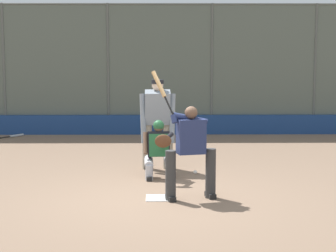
# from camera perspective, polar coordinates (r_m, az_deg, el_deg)

# --- Properties ---
(ground_plane) EXTENTS (160.00, 160.00, 0.00)m
(ground_plane) POSITION_cam_1_polar(r_m,az_deg,el_deg) (9.09, -0.87, -7.36)
(ground_plane) COLOR #7A604C
(home_plate_marker) EXTENTS (0.43, 0.43, 0.01)m
(home_plate_marker) POSITION_cam_1_polar(r_m,az_deg,el_deg) (9.09, -0.88, -7.32)
(home_plate_marker) COLOR white
(home_plate_marker) RESTS_ON ground_plane
(backstop_fence) EXTENTS (21.34, 0.08, 3.81)m
(backstop_fence) POSITION_cam_1_polar(r_m,az_deg,el_deg) (16.50, -0.82, 6.10)
(backstop_fence) COLOR #515651
(backstop_fence) RESTS_ON ground_plane
(padding_wall) EXTENTS (20.84, 0.18, 0.56)m
(padding_wall) POSITION_cam_1_polar(r_m,az_deg,el_deg) (16.52, -0.81, 0.14)
(padding_wall) COLOR navy
(padding_wall) RESTS_ON ground_plane
(bleachers_beyond) EXTENTS (14.88, 2.50, 1.48)m
(bleachers_beyond) POSITION_cam_1_polar(r_m,az_deg,el_deg) (19.10, 1.57, 1.68)
(bleachers_beyond) COLOR slate
(bleachers_beyond) RESTS_ON ground_plane
(batter_at_plate) EXTENTS (1.05, 0.54, 2.04)m
(batter_at_plate) POSITION_cam_1_polar(r_m,az_deg,el_deg) (8.89, 2.27, -2.35)
(batter_at_plate) COLOR #333333
(batter_at_plate) RESTS_ON ground_plane
(catcher_behind_plate) EXTENTS (0.58, 0.68, 1.09)m
(catcher_behind_plate) POSITION_cam_1_polar(r_m,az_deg,el_deg) (10.45, -0.93, -2.31)
(catcher_behind_plate) COLOR #B7B7BC
(catcher_behind_plate) RESTS_ON ground_plane
(umpire_home) EXTENTS (0.74, 0.46, 1.82)m
(umpire_home) POSITION_cam_1_polar(r_m,az_deg,el_deg) (11.27, -1.06, 0.53)
(umpire_home) COLOR gray
(umpire_home) RESTS_ON ground_plane
(spare_bat_by_padding) EXTENTS (0.13, 0.90, 0.07)m
(spare_bat_by_padding) POSITION_cam_1_polar(r_m,az_deg,el_deg) (14.27, -2.20, -1.96)
(spare_bat_by_padding) COLOR black
(spare_bat_by_padding) RESTS_ON ground_plane
(spare_bat_third_base_side) EXTENTS (0.52, 0.72, 0.07)m
(spare_bat_third_base_side) POSITION_cam_1_polar(r_m,az_deg,el_deg) (16.55, -15.30, -0.97)
(spare_bat_third_base_side) COLOR black
(spare_bat_third_base_side) RESTS_ON ground_plane
(baseball_loose) EXTENTS (0.07, 0.07, 0.07)m
(baseball_loose) POSITION_cam_1_polar(r_m,az_deg,el_deg) (10.94, 2.79, -4.71)
(baseball_loose) COLOR white
(baseball_loose) RESTS_ON ground_plane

